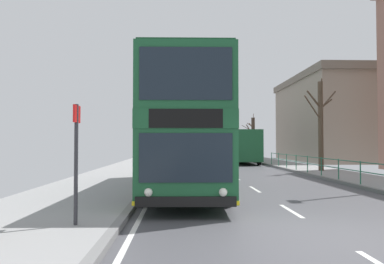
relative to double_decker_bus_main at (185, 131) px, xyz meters
The scene contains 8 objects.
ground 7.41m from the double_decker_bus_main, 73.14° to the right, with size 15.80×140.00×0.20m.
double_decker_bus_main is the anchor object (origin of this frame).
background_bus_far_lane 21.24m from the double_decker_bus_main, 75.03° to the left, with size 2.79×9.37×2.97m.
pedestrian_railing_far_kerb 8.50m from the double_decker_bus_main, 30.38° to the left, with size 0.05×23.42×0.95m.
bus_stop_sign_near 6.82m from the double_decker_bus_main, 110.36° to the right, with size 0.08×0.44×2.48m.
bare_tree_far_00 12.39m from the double_decker_bus_main, 46.09° to the left, with size 2.50×1.91×5.62m.
bare_tree_far_01 32.81m from the double_decker_bus_main, 74.39° to the left, with size 1.67×1.99×5.42m.
background_building_00 30.26m from the double_decker_bus_main, 56.92° to the left, with size 9.22×16.20×8.93m.
Camera 1 is at (-3.01, -7.48, 1.80)m, focal length 35.30 mm.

